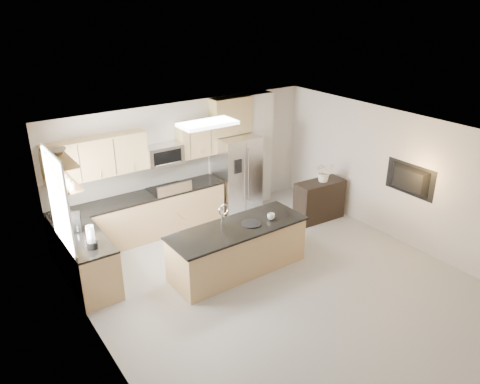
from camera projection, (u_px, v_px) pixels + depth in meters
floor at (279, 285)px, 8.06m from camera, size 6.50×6.50×0.00m
ceiling at (285, 140)px, 7.04m from camera, size 6.00×6.50×0.02m
wall_back at (186, 162)px, 10.01m from camera, size 6.00×0.02×2.60m
wall_front at (471, 326)px, 5.09m from camera, size 6.00×0.02×2.60m
wall_left at (101, 276)px, 5.99m from camera, size 0.02×6.50×2.60m
wall_right at (401, 178)px, 9.12m from camera, size 0.02×6.50×2.60m
back_counter at (142, 216)px, 9.45m from camera, size 3.55×0.66×1.44m
left_counter at (88, 262)px, 7.88m from camera, size 0.66×1.50×0.92m
range at (170, 209)px, 9.77m from camera, size 0.76×0.64×1.14m
upper_cabinets at (129, 151)px, 9.00m from camera, size 3.50×0.33×0.75m
microwave at (163, 155)px, 9.41m from camera, size 0.76×0.40×0.40m
refrigerator at (236, 175)px, 10.44m from camera, size 0.92×0.78×1.78m
partition_column at (258, 149)px, 10.85m from camera, size 0.60×0.30×2.60m
window at (59, 202)px, 7.26m from camera, size 0.04×1.15×1.65m
shelf_lower at (62, 180)px, 7.28m from camera, size 0.30×1.20×0.04m
shelf_upper at (59, 158)px, 7.14m from camera, size 0.30×1.20×0.04m
ceiling_fixture at (208, 124)px, 8.06m from camera, size 1.00×0.50×0.06m
island at (238, 248)px, 8.34m from camera, size 2.54×0.96×1.30m
credenza at (319, 200)px, 10.25m from camera, size 1.13×0.52×0.88m
cup at (271, 216)px, 8.41m from camera, size 0.15×0.15×0.11m
platter at (251, 224)px, 8.25m from camera, size 0.37×0.37×0.02m
blender at (91, 239)px, 7.32m from camera, size 0.17×0.17×0.39m
kettle at (91, 236)px, 7.51m from camera, size 0.22×0.22×0.28m
coffee_maker at (76, 223)px, 7.88m from camera, size 0.22×0.24×0.32m
bowl at (55, 151)px, 7.22m from camera, size 0.52×0.52×0.10m
flower_vase at (325, 167)px, 9.98m from camera, size 0.71×0.65×0.67m
television at (407, 180)px, 8.90m from camera, size 0.14×1.08×0.62m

